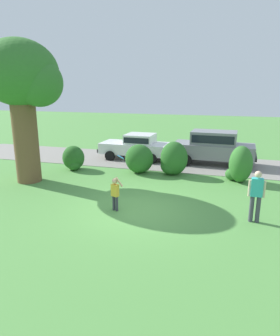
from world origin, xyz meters
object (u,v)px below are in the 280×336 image
at_px(parked_suv, 213,146).
at_px(frisbee, 121,157).
at_px(adult_onlooker, 256,194).
at_px(child_thrower, 115,192).
at_px(oak_tree_large, 24,82).
at_px(parked_sedan, 137,145).

xyz_separation_m(parked_suv, frisbee, (-3.00, -7.21, 0.73)).
bearing_deg(adult_onlooker, child_thrower, -175.21).
relative_size(oak_tree_large, adult_onlooker, 3.66).
height_order(oak_tree_large, frisbee, oak_tree_large).
bearing_deg(frisbee, child_thrower, -85.89).
distance_m(oak_tree_large, child_thrower, 6.77).
bearing_deg(parked_sedan, child_thrower, -78.39).
height_order(oak_tree_large, adult_onlooker, oak_tree_large).
height_order(parked_sedan, adult_onlooker, adult_onlooker).
relative_size(oak_tree_large, parked_suv, 1.33).
bearing_deg(oak_tree_large, parked_suv, 35.19).
relative_size(child_thrower, adult_onlooker, 0.74).
bearing_deg(adult_onlooker, parked_sedan, 129.79).
height_order(oak_tree_large, child_thrower, oak_tree_large).
bearing_deg(adult_onlooker, parked_suv, 103.17).
xyz_separation_m(oak_tree_large, adult_onlooker, (9.81, -1.91, -3.55)).
xyz_separation_m(frisbee, adult_onlooker, (4.78, -0.37, -0.82)).
distance_m(child_thrower, frisbee, 1.33).
bearing_deg(child_thrower, adult_onlooker, 4.79).
bearing_deg(frisbee, adult_onlooker, -4.47).
bearing_deg(parked_sedan, oak_tree_large, -120.91).
xyz_separation_m(parked_sedan, adult_onlooker, (6.37, -7.65, 0.13)).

